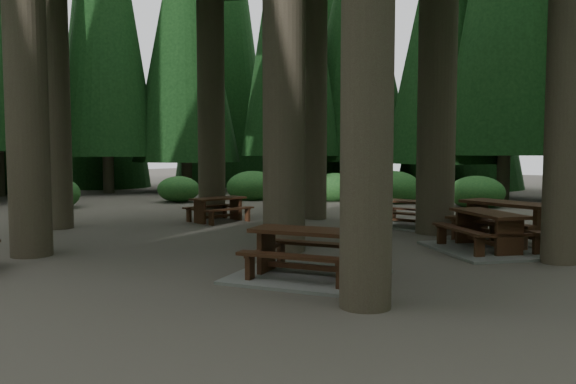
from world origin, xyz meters
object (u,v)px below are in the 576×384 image
Objects in this scene: picnic_table_a at (308,262)px; picnic_table_b at (218,206)px; picnic_table_d at (509,216)px; picnic_table_c at (406,218)px; picnic_table_f at (487,238)px.

picnic_table_a is 1.48× the size of picnic_table_b.
picnic_table_d is at bearing 59.25° from picnic_table_a.
picnic_table_d is (7.60, 0.82, 0.14)m from picnic_table_b.
picnic_table_c is 0.83× the size of picnic_table_d.
picnic_table_b is 5.16m from picnic_table_c.
picnic_table_a is 6.64m from picnic_table_c.
picnic_table_d reaches higher than picnic_table_a.
picnic_table_b is 7.64m from picnic_table_d.
picnic_table_a is 7.35m from picnic_table_b.
picnic_table_d is at bearing -73.21° from picnic_table_b.
picnic_table_f is (1.61, 4.02, 0.01)m from picnic_table_a.
picnic_table_d reaches higher than picnic_table_c.
picnic_table_d is 0.85× the size of picnic_table_f.
picnic_table_a is at bearing -85.56° from picnic_table_d.
picnic_table_f is at bearing 55.63° from picnic_table_a.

